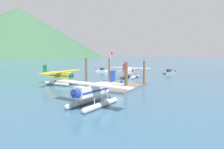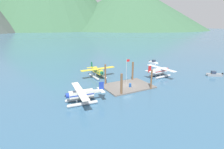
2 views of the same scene
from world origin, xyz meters
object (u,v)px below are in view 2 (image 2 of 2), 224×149
(flagpole, at_px, (127,68))
(seaplane_yellow_bow_left, at_px, (98,72))
(boat_grey_open_se, at_px, (214,74))
(boat_white_open_east, at_px, (153,62))
(seaplane_cream_port_aft, at_px, (81,95))
(seaplane_white_stbd_fwd, at_px, (160,72))
(fuel_drum, at_px, (130,85))

(flagpole, distance_m, seaplane_yellow_bow_left, 10.49)
(flagpole, distance_m, boat_grey_open_se, 28.22)
(seaplane_yellow_bow_left, height_order, boat_white_open_east, seaplane_yellow_bow_left)
(seaplane_cream_port_aft, bearing_deg, boat_grey_open_se, -1.20)
(seaplane_white_stbd_fwd, bearing_deg, boat_white_open_east, 54.47)
(seaplane_cream_port_aft, distance_m, boat_grey_open_se, 41.25)
(boat_grey_open_se, relative_size, boat_white_open_east, 0.88)
(fuel_drum, bearing_deg, seaplane_yellow_bow_left, 104.68)
(seaplane_yellow_bow_left, xyz_separation_m, boat_grey_open_se, (31.22, -15.37, -1.09))
(seaplane_yellow_bow_left, height_order, boat_grey_open_se, seaplane_yellow_bow_left)
(flagpole, bearing_deg, seaplane_yellow_bow_left, 112.64)
(seaplane_white_stbd_fwd, relative_size, seaplane_cream_port_aft, 1.00)
(fuel_drum, height_order, seaplane_white_stbd_fwd, seaplane_white_stbd_fwd)
(boat_grey_open_se, bearing_deg, fuel_drum, 173.34)
(flagpole, relative_size, seaplane_cream_port_aft, 0.61)
(flagpole, bearing_deg, seaplane_white_stbd_fwd, 5.01)
(fuel_drum, xyz_separation_m, seaplane_yellow_bow_left, (-3.17, 12.09, 0.84))
(boat_white_open_east, bearing_deg, seaplane_cream_port_aft, -150.18)
(seaplane_yellow_bow_left, bearing_deg, seaplane_cream_port_aft, -124.59)
(fuel_drum, distance_m, seaplane_white_stbd_fwd, 13.74)
(flagpole, height_order, seaplane_yellow_bow_left, flagpole)
(flagpole, height_order, seaplane_cream_port_aft, flagpole)
(flagpole, xyz_separation_m, seaplane_cream_port_aft, (-13.91, -5.15, -2.68))
(seaplane_yellow_bow_left, xyz_separation_m, seaplane_cream_port_aft, (-10.00, -14.50, 0.00))
(seaplane_cream_port_aft, relative_size, boat_grey_open_se, 2.45)
(fuel_drum, distance_m, boat_white_open_east, 30.42)
(flagpole, distance_m, seaplane_cream_port_aft, 15.07)
(seaplane_white_stbd_fwd, bearing_deg, seaplane_yellow_bow_left, 153.17)
(seaplane_white_stbd_fwd, height_order, boat_grey_open_se, seaplane_white_stbd_fwd)
(boat_grey_open_se, bearing_deg, seaplane_cream_port_aft, 178.80)
(flagpole, xyz_separation_m, seaplane_white_stbd_fwd, (12.44, 1.09, -2.68))
(seaplane_white_stbd_fwd, relative_size, boat_grey_open_se, 2.44)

